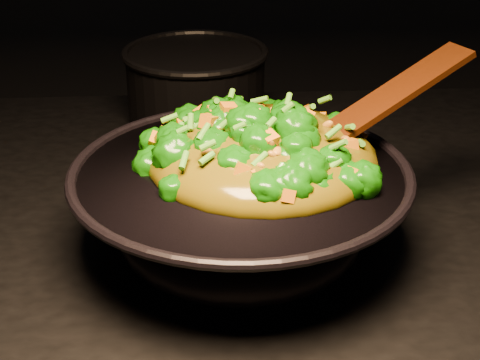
{
  "coord_description": "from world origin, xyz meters",
  "views": [
    {
      "loc": [
        -0.1,
        -0.75,
        1.35
      ],
      "look_at": [
        -0.05,
        -0.04,
        0.98
      ],
      "focal_mm": 55.0,
      "sensor_mm": 36.0,
      "label": 1
    }
  ],
  "objects": [
    {
      "name": "back_pot",
      "position": [
        -0.1,
        0.32,
        0.96
      ],
      "size": [
        0.28,
        0.28,
        0.12
      ],
      "primitive_type": "cylinder",
      "rotation": [
        0.0,
        0.0,
        0.42
      ],
      "color": "black",
      "rests_on": "stovetop"
    },
    {
      "name": "stir_fry",
      "position": [
        -0.03,
        -0.03,
        1.04
      ],
      "size": [
        0.29,
        0.29,
        0.09
      ],
      "primitive_type": null,
      "rotation": [
        0.0,
        0.0,
        0.17
      ],
      "color": "#115806",
      "rests_on": "wok"
    },
    {
      "name": "wok",
      "position": [
        -0.05,
        -0.05,
        0.95
      ],
      "size": [
        0.37,
        0.37,
        0.1
      ],
      "primitive_type": null,
      "rotation": [
        0.0,
        0.0,
        0.06
      ],
      "color": "black",
      "rests_on": "stovetop"
    },
    {
      "name": "spatula",
      "position": [
        0.09,
        -0.01,
        1.05
      ],
      "size": [
        0.26,
        0.15,
        0.11
      ],
      "primitive_type": "cube",
      "rotation": [
        0.0,
        -0.38,
        0.43
      ],
      "color": "#321303",
      "rests_on": "wok"
    }
  ]
}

